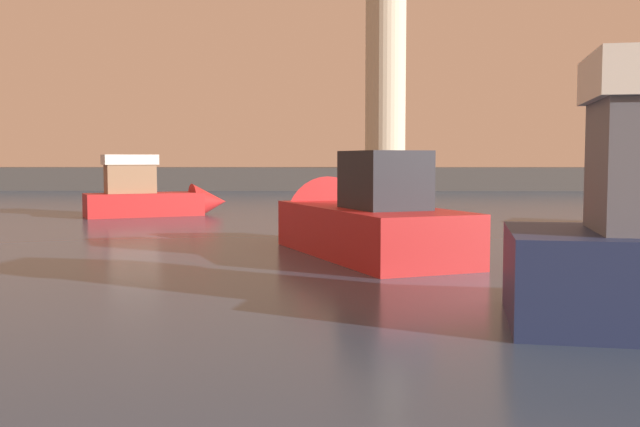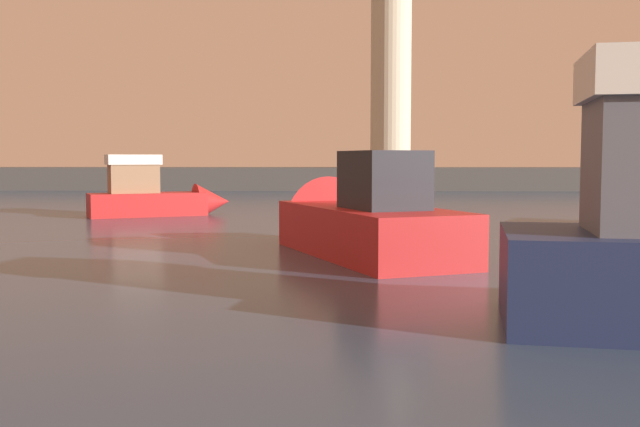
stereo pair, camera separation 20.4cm
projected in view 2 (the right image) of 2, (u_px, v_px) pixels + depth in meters
The scene contains 5 objects.
ground_plane at pixel (340, 219), 30.21m from camera, with size 220.00×220.00×0.00m, color #2D3D51.
breakwater at pixel (341, 178), 58.97m from camera, with size 90.63×6.23×1.74m, color #423F3D.
lighthouse at pixel (391, 62), 58.19m from camera, with size 3.18×3.18×17.45m.
motorboat_2 at pixel (161, 196), 31.74m from camera, with size 6.14×4.07×2.87m.
motorboat_4 at pixel (348, 221), 19.76m from camera, with size 5.59×8.82×3.19m.
Camera 2 is at (0.08, -1.21, 2.43)m, focal length 41.67 mm.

